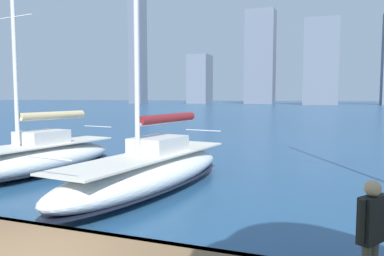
# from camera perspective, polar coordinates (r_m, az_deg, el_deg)

# --- Properties ---
(city_skyline) EXTENTS (169.84, 22.89, 53.30)m
(city_skyline) POSITION_cam_1_polar(r_m,az_deg,el_deg) (166.36, 17.90, 9.49)
(city_skyline) COLOR slate
(city_skyline) RESTS_ON ground
(sailboat_maroon) EXTENTS (3.39, 9.49, 10.22)m
(sailboat_maroon) POSITION_cam_1_polar(r_m,az_deg,el_deg) (12.94, -6.34, -6.42)
(sailboat_maroon) COLOR white
(sailboat_maroon) RESTS_ON ground
(sailboat_tan) EXTENTS (3.46, 8.93, 9.62)m
(sailboat_tan) POSITION_cam_1_polar(r_m,az_deg,el_deg) (16.77, -23.04, -4.24)
(sailboat_tan) COLOR white
(sailboat_tan) RESTS_ON ground
(person_black_shirt) EXTENTS (0.38, 0.50, 1.57)m
(person_black_shirt) POSITION_cam_1_polar(r_m,az_deg,el_deg) (5.51, 25.63, -13.53)
(person_black_shirt) COLOR #4C473D
(person_black_shirt) RESTS_ON dock_pier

